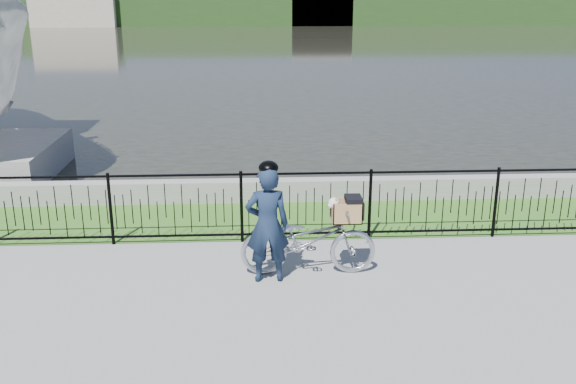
{
  "coord_description": "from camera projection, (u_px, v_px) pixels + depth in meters",
  "views": [
    {
      "loc": [
        -0.77,
        -7.77,
        3.84
      ],
      "look_at": [
        -0.31,
        1.0,
        1.0
      ],
      "focal_mm": 40.0,
      "sensor_mm": 36.0,
      "label": 1
    }
  ],
  "objects": [
    {
      "name": "ground",
      "position": [
        315.0,
        285.0,
        8.61
      ],
      "size": [
        120.0,
        120.0,
        0.0
      ],
      "primitive_type": "plane",
      "color": "gray",
      "rests_on": "ground"
    },
    {
      "name": "water",
      "position": [
        266.0,
        50.0,
        39.97
      ],
      "size": [
        120.0,
        120.0,
        0.0
      ],
      "primitive_type": "plane",
      "color": "black",
      "rests_on": "ground"
    },
    {
      "name": "far_building_right",
      "position": [
        321.0,
        9.0,
        64.01
      ],
      "size": [
        6.0,
        3.0,
        3.2
      ],
      "primitive_type": "cube",
      "color": "#AFA28C",
      "rests_on": "ground"
    },
    {
      "name": "quay_wall",
      "position": [
        297.0,
        190.0,
        11.97
      ],
      "size": [
        60.0,
        0.3,
        0.4
      ],
      "primitive_type": "cube",
      "color": "gray",
      "rests_on": "ground"
    },
    {
      "name": "grass_strip",
      "position": [
        301.0,
        218.0,
        11.08
      ],
      "size": [
        60.0,
        2.0,
        0.01
      ],
      "primitive_type": "cube",
      "color": "#37661F",
      "rests_on": "ground"
    },
    {
      "name": "fence",
      "position": [
        306.0,
        206.0,
        9.95
      ],
      "size": [
        14.0,
        0.06,
        1.15
      ],
      "primitive_type": null,
      "color": "black",
      "rests_on": "ground"
    },
    {
      "name": "cyclist",
      "position": [
        267.0,
        223.0,
        8.52
      ],
      "size": [
        0.61,
        0.42,
        1.67
      ],
      "color": "#142137",
      "rests_on": "ground"
    },
    {
      "name": "far_building_left",
      "position": [
        76.0,
        5.0,
        62.22
      ],
      "size": [
        8.0,
        4.0,
        4.0
      ],
      "primitive_type": "cube",
      "color": "#AFA28C",
      "rests_on": "ground"
    },
    {
      "name": "far_treeline",
      "position": [
        261.0,
        9.0,
        65.17
      ],
      "size": [
        120.0,
        6.0,
        3.0
      ],
      "primitive_type": "cube",
      "color": "#224018",
      "rests_on": "ground"
    },
    {
      "name": "bicycle_rig",
      "position": [
        309.0,
        239.0,
        8.83
      ],
      "size": [
        1.87,
        0.65,
        1.13
      ],
      "color": "#A4A8B0",
      "rests_on": "ground"
    }
  ]
}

